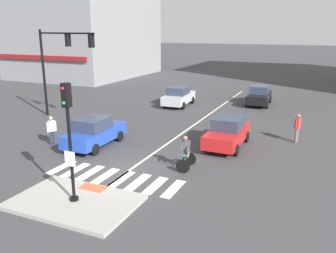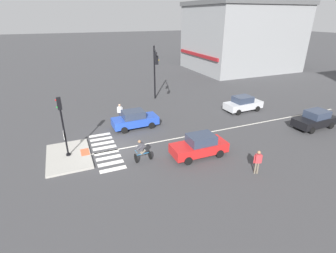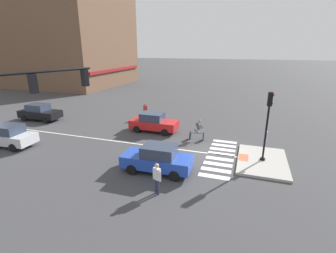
# 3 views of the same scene
# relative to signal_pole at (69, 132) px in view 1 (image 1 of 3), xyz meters

# --- Properties ---
(ground_plane) EXTENTS (300.00, 300.00, 0.00)m
(ground_plane) POSITION_rel_signal_pole_xyz_m (0.00, 3.26, -2.79)
(ground_plane) COLOR #3D3D3F
(traffic_island) EXTENTS (4.61, 3.01, 0.15)m
(traffic_island) POSITION_rel_signal_pole_xyz_m (0.00, 0.01, -2.71)
(traffic_island) COLOR #A3A099
(traffic_island) RESTS_ON ground
(tactile_pad_front) EXTENTS (1.10, 0.60, 0.01)m
(tactile_pad_front) POSITION_rel_signal_pole_xyz_m (0.00, 1.17, -2.63)
(tactile_pad_front) COLOR #DB5B38
(tactile_pad_front) RESTS_ON traffic_island
(signal_pole) EXTENTS (0.44, 0.38, 4.37)m
(signal_pole) POSITION_rel_signal_pole_xyz_m (0.00, 0.00, 0.00)
(signal_pole) COLOR black
(signal_pole) RESTS_ON traffic_island
(crosswalk_stripe_a) EXTENTS (0.44, 1.80, 0.01)m
(crosswalk_stripe_a) POSITION_rel_signal_pole_xyz_m (-2.88, 2.66, -2.78)
(crosswalk_stripe_a) COLOR silver
(crosswalk_stripe_a) RESTS_ON ground
(crosswalk_stripe_b) EXTENTS (0.44, 1.80, 0.01)m
(crosswalk_stripe_b) POSITION_rel_signal_pole_xyz_m (-2.05, 2.66, -2.78)
(crosswalk_stripe_b) COLOR silver
(crosswalk_stripe_b) RESTS_ON ground
(crosswalk_stripe_c) EXTENTS (0.44, 1.80, 0.01)m
(crosswalk_stripe_c) POSITION_rel_signal_pole_xyz_m (-1.23, 2.66, -2.78)
(crosswalk_stripe_c) COLOR silver
(crosswalk_stripe_c) RESTS_ON ground
(crosswalk_stripe_d) EXTENTS (0.44, 1.80, 0.01)m
(crosswalk_stripe_d) POSITION_rel_signal_pole_xyz_m (-0.41, 2.66, -2.78)
(crosswalk_stripe_d) COLOR silver
(crosswalk_stripe_d) RESTS_ON ground
(crosswalk_stripe_e) EXTENTS (0.44, 1.80, 0.01)m
(crosswalk_stripe_e) POSITION_rel_signal_pole_xyz_m (0.41, 2.66, -2.78)
(crosswalk_stripe_e) COLOR silver
(crosswalk_stripe_e) RESTS_ON ground
(crosswalk_stripe_f) EXTENTS (0.44, 1.80, 0.01)m
(crosswalk_stripe_f) POSITION_rel_signal_pole_xyz_m (1.23, 2.66, -2.78)
(crosswalk_stripe_f) COLOR silver
(crosswalk_stripe_f) RESTS_ON ground
(crosswalk_stripe_g) EXTENTS (0.44, 1.80, 0.01)m
(crosswalk_stripe_g) POSITION_rel_signal_pole_xyz_m (2.05, 2.66, -2.78)
(crosswalk_stripe_g) COLOR silver
(crosswalk_stripe_g) RESTS_ON ground
(crosswalk_stripe_h) EXTENTS (0.44, 1.80, 0.01)m
(crosswalk_stripe_h) POSITION_rel_signal_pole_xyz_m (2.88, 2.66, -2.78)
(crosswalk_stripe_h) COLOR silver
(crosswalk_stripe_h) RESTS_ON ground
(lane_centre_line) EXTENTS (0.14, 28.00, 0.01)m
(lane_centre_line) POSITION_rel_signal_pole_xyz_m (0.25, 13.26, -2.78)
(lane_centre_line) COLOR silver
(lane_centre_line) RESTS_ON ground
(traffic_light_mast) EXTENTS (6.10, 2.05, 6.29)m
(traffic_light_mast) POSITION_rel_signal_pole_xyz_m (-9.01, 10.08, 1.67)
(traffic_light_mast) COLOR black
(traffic_light_mast) RESTS_ON ground
(building_corner_right) EXTENTS (14.99, 18.31, 11.73)m
(building_corner_right) POSITION_rel_signal_pole_xyz_m (-22.84, 32.04, 3.10)
(building_corner_right) COLOR gray
(building_corner_right) RESTS_ON ground
(car_black_eastbound_distant) EXTENTS (1.98, 4.17, 1.64)m
(car_black_eastbound_distant) POSITION_rel_signal_pole_xyz_m (3.06, 21.05, -1.98)
(car_black_eastbound_distant) COLOR black
(car_black_eastbound_distant) RESTS_ON ground
(car_silver_westbound_distant) EXTENTS (2.00, 4.18, 1.64)m
(car_silver_westbound_distant) POSITION_rel_signal_pole_xyz_m (-3.12, 17.85, -1.98)
(car_silver_westbound_distant) COLOR silver
(car_silver_westbound_distant) RESTS_ON ground
(car_red_eastbound_mid) EXTENTS (1.86, 4.11, 1.64)m
(car_red_eastbound_mid) POSITION_rel_signal_pole_xyz_m (3.46, 8.89, -1.98)
(car_red_eastbound_mid) COLOR red
(car_red_eastbound_mid) RESTS_ON ground
(car_blue_westbound_near) EXTENTS (1.94, 4.15, 1.64)m
(car_blue_westbound_near) POSITION_rel_signal_pole_xyz_m (-3.27, 5.94, -1.98)
(car_blue_westbound_near) COLOR #2347B7
(car_blue_westbound_near) RESTS_ON ground
(cyclist) EXTENTS (0.73, 1.13, 1.68)m
(cyclist) POSITION_rel_signal_pole_xyz_m (2.59, 4.79, -1.92)
(cyclist) COLOR black
(cyclist) RESTS_ON ground
(pedestrian_at_curb_left) EXTENTS (0.35, 0.50, 1.67)m
(pedestrian_at_curb_left) POSITION_rel_signal_pole_xyz_m (-5.52, 5.11, -1.81)
(pedestrian_at_curb_left) COLOR #2D334C
(pedestrian_at_curb_left) RESTS_ON ground
(pedestrian_waiting_far_side) EXTENTS (0.33, 0.52, 1.67)m
(pedestrian_waiting_far_side) POSITION_rel_signal_pole_xyz_m (6.92, 11.18, -1.81)
(pedestrian_waiting_far_side) COLOR #6B6051
(pedestrian_waiting_far_side) RESTS_ON ground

